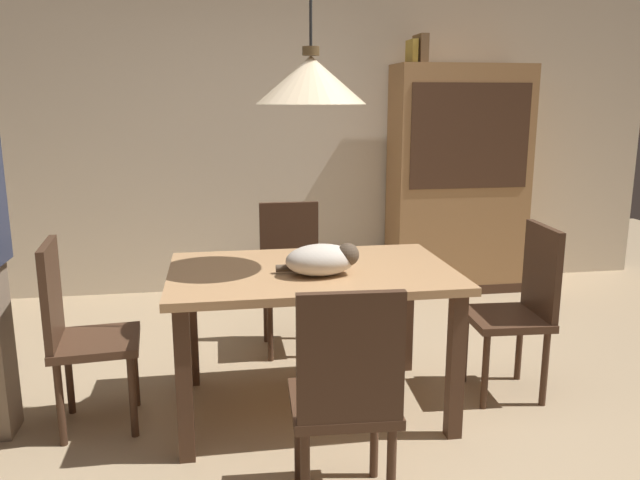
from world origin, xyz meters
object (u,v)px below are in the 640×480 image
at_px(chair_near_front, 346,392).
at_px(hutch_bookcase, 458,184).
at_px(cat_sleeping, 323,259).
at_px(book_brown_thick, 420,49).
at_px(chair_left_side, 78,328).
at_px(book_yellow_short, 412,52).
at_px(chair_right_side, 521,303).
at_px(pendant_lamp, 311,79).
at_px(chair_far_back, 291,269).
at_px(dining_table, 312,288).

height_order(chair_near_front, hutch_bookcase, hutch_bookcase).
relative_size(cat_sleeping, book_brown_thick, 1.63).
relative_size(chair_left_side, book_yellow_short, 4.65).
bearing_deg(hutch_bookcase, chair_right_side, -101.26).
distance_m(pendant_lamp, book_brown_thick, 2.27).
distance_m(chair_far_back, chair_left_side, 1.43).
relative_size(dining_table, pendant_lamp, 1.08).
bearing_deg(cat_sleeping, chair_left_side, 174.44).
relative_size(cat_sleeping, hutch_bookcase, 0.21).
xyz_separation_m(chair_right_side, pendant_lamp, (-1.13, 0.00, 1.15)).
xyz_separation_m(chair_near_front, hutch_bookcase, (1.52, 2.81, 0.38)).
height_order(chair_far_back, book_brown_thick, book_brown_thick).
height_order(chair_far_back, chair_left_side, same).
xyz_separation_m(chair_left_side, book_yellow_short, (2.21, 1.94, 1.43)).
bearing_deg(cat_sleeping, chair_far_back, 92.15).
relative_size(chair_left_side, hutch_bookcase, 0.50).
bearing_deg(chair_near_front, chair_left_side, 142.22).
bearing_deg(book_brown_thick, pendant_lamp, -120.87).
distance_m(chair_right_side, chair_far_back, 1.43).
bearing_deg(dining_table, chair_left_side, -179.64).
bearing_deg(cat_sleeping, chair_right_side, 6.07).
height_order(cat_sleeping, book_yellow_short, book_yellow_short).
bearing_deg(book_brown_thick, chair_left_side, -139.67).
bearing_deg(pendant_lamp, chair_left_side, -179.64).
distance_m(cat_sleeping, book_yellow_short, 2.56).
distance_m(chair_far_back, hutch_bookcase, 1.88).
height_order(chair_far_back, pendant_lamp, pendant_lamp).
bearing_deg(hutch_bookcase, chair_far_back, -145.22).
height_order(chair_near_front, book_brown_thick, book_brown_thick).
xyz_separation_m(chair_far_back, chair_left_side, (-1.13, -0.89, 0.00)).
bearing_deg(chair_far_back, chair_right_side, -38.04).
height_order(dining_table, chair_left_side, chair_left_side).
distance_m(pendant_lamp, hutch_bookcase, 2.57).
relative_size(chair_near_front, pendant_lamp, 0.72).
height_order(chair_left_side, book_brown_thick, book_brown_thick).
distance_m(chair_left_side, hutch_bookcase, 3.30).
distance_m(chair_left_side, book_yellow_short, 3.27).
bearing_deg(hutch_bookcase, chair_near_front, -118.39).
relative_size(chair_right_side, chair_near_front, 1.00).
height_order(chair_right_side, chair_near_front, same).
bearing_deg(book_yellow_short, chair_left_side, -138.80).
bearing_deg(chair_near_front, cat_sleeping, 86.85).
bearing_deg(chair_near_front, hutch_bookcase, 61.61).
distance_m(dining_table, chair_right_side, 1.14).
bearing_deg(chair_near_front, dining_table, 89.73).
bearing_deg(cat_sleeping, book_brown_thick, 61.44).
height_order(chair_right_side, book_yellow_short, book_yellow_short).
bearing_deg(pendant_lamp, book_brown_thick, 59.13).
bearing_deg(book_yellow_short, dining_table, -119.34).
bearing_deg(book_brown_thick, chair_near_front, -112.41).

